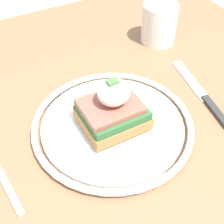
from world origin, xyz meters
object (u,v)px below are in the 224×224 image
Objects in this scene: plate at (112,124)px; knife at (204,97)px; sandwich at (112,109)px; cup at (159,23)px.

knife is (0.17, -0.01, -0.01)m from plate.
plate is 0.04m from sandwich.
knife is at bearing -4.42° from sandwich.
cup reaches higher than plate.
sandwich is (-0.00, -0.00, 0.04)m from plate.
sandwich is at bearing 175.58° from knife.
plate is 1.36× the size of knife.
sandwich reaches higher than cup.
plate is 0.17m from knife.
knife is 0.20m from cup.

